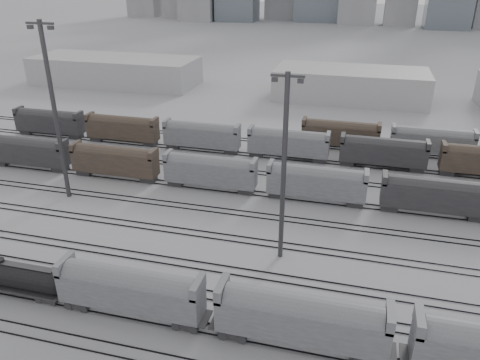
% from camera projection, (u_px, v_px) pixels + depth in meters
% --- Properties ---
extents(ground, '(900.00, 900.00, 0.00)m').
position_uv_depth(ground, '(197.00, 334.00, 46.24)').
color(ground, '#AAAAAF').
rests_on(ground, ground).
extents(tracks, '(220.00, 71.50, 0.16)m').
position_uv_depth(tracks, '(242.00, 242.00, 61.56)').
color(tracks, black).
rests_on(tracks, ground).
extents(tank_car_b, '(16.31, 2.72, 4.03)m').
position_uv_depth(tank_car_b, '(3.00, 273.00, 51.45)').
color(tank_car_b, '#262628').
rests_on(tank_car_b, ground).
extents(hopper_car_a, '(15.36, 3.05, 5.49)m').
position_uv_depth(hopper_car_a, '(130.00, 288.00, 47.41)').
color(hopper_car_a, '#262628').
rests_on(hopper_car_a, ground).
extents(hopper_car_b, '(16.13, 3.21, 5.77)m').
position_uv_depth(hopper_car_b, '(301.00, 317.00, 43.29)').
color(hopper_car_b, '#262628').
rests_on(hopper_car_b, ground).
extents(light_mast_b, '(4.26, 0.68, 26.61)m').
position_uv_depth(light_mast_b, '(54.00, 109.00, 67.95)').
color(light_mast_b, '#3B3B3E').
rests_on(light_mast_b, ground).
extents(light_mast_c, '(3.69, 0.59, 23.07)m').
position_uv_depth(light_mast_c, '(284.00, 166.00, 53.54)').
color(light_mast_c, '#3B3B3E').
rests_on(light_mast_c, ground).
extents(bg_string_near, '(151.00, 3.00, 5.60)m').
position_uv_depth(bg_string_near, '(316.00, 184.00, 71.29)').
color(bg_string_near, gray).
rests_on(bg_string_near, ground).
extents(bg_string_mid, '(151.00, 3.00, 5.60)m').
position_uv_depth(bg_string_mid, '(383.00, 153.00, 83.01)').
color(bg_string_mid, '#262628').
rests_on(bg_string_mid, ground).
extents(warehouse_left, '(50.00, 18.00, 8.00)m').
position_uv_depth(warehouse_left, '(115.00, 71.00, 141.89)').
color(warehouse_left, '#AFAFB1').
rests_on(warehouse_left, ground).
extents(warehouse_mid, '(40.00, 18.00, 8.00)m').
position_uv_depth(warehouse_mid, '(350.00, 84.00, 125.62)').
color(warehouse_mid, '#AFAFB1').
rests_on(warehouse_mid, ground).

